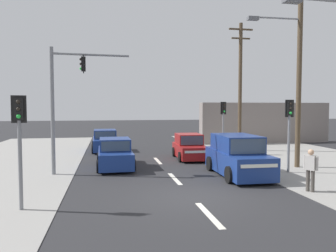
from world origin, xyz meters
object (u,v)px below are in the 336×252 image
(utility_pole_midground_right, at_px, (297,58))
(pedestal_signal_right_kerb, at_px, (289,123))
(pedestal_signal_far_median, at_px, (223,119))
(hatchback_receding_far, at_px, (189,147))
(traffic_signal_mast, at_px, (64,94))
(suv_crossing_left, at_px, (237,157))
(sedan_oncoming_near, at_px, (115,154))
(pedestrian_at_kerb, at_px, (311,168))
(sedan_kerbside_parked, at_px, (105,141))
(utility_pole_background_right, at_px, (240,84))
(pedestal_signal_left_kerb, at_px, (19,133))

(utility_pole_midground_right, xyz_separation_m, pedestal_signal_right_kerb, (-1.12, -1.24, -3.35))
(pedestal_signal_far_median, xyz_separation_m, hatchback_receding_far, (-2.68, -1.30, -1.71))
(traffic_signal_mast, xyz_separation_m, suv_crossing_left, (7.96, -1.76, -2.95))
(traffic_signal_mast, distance_m, sedan_oncoming_near, 4.15)
(hatchback_receding_far, relative_size, pedestrian_at_kerb, 2.27)
(pedestrian_at_kerb, bearing_deg, pedestal_signal_far_median, 88.84)
(traffic_signal_mast, height_order, pedestal_signal_right_kerb, traffic_signal_mast)
(sedan_kerbside_parked, xyz_separation_m, pedestrian_at_kerb, (7.66, -13.34, 0.22))
(sedan_oncoming_near, xyz_separation_m, pedestrian_at_kerb, (7.11, -6.48, 0.22))
(utility_pole_background_right, relative_size, pedestrian_at_kerb, 5.70)
(pedestal_signal_left_kerb, relative_size, sedan_kerbside_parked, 0.83)
(utility_pole_background_right, xyz_separation_m, sedan_kerbside_parked, (-9.76, 1.66, -4.18))
(utility_pole_midground_right, bearing_deg, sedan_oncoming_near, 169.42)
(pedestal_signal_right_kerb, bearing_deg, traffic_signal_mast, 171.22)
(traffic_signal_mast, relative_size, pedestrian_at_kerb, 3.68)
(pedestal_signal_right_kerb, distance_m, pedestal_signal_left_kerb, 11.95)
(utility_pole_midground_right, bearing_deg, pedestal_signal_far_median, 111.78)
(pedestal_signal_far_median, distance_m, suv_crossing_left, 6.99)
(suv_crossing_left, distance_m, sedan_kerbside_parked, 11.72)
(pedestal_signal_right_kerb, distance_m, sedan_kerbside_parked, 13.35)
(utility_pole_background_right, relative_size, pedestal_signal_left_kerb, 2.61)
(hatchback_receding_far, height_order, pedestrian_at_kerb, pedestrian_at_kerb)
(suv_crossing_left, height_order, sedan_oncoming_near, suv_crossing_left)
(utility_pole_midground_right, distance_m, pedestal_signal_left_kerb, 13.84)
(utility_pole_midground_right, xyz_separation_m, suv_crossing_left, (-3.81, -1.35, -4.88))
(pedestal_signal_right_kerb, relative_size, suv_crossing_left, 0.78)
(pedestal_signal_right_kerb, relative_size, pedestal_signal_far_median, 1.00)
(traffic_signal_mast, height_order, sedan_oncoming_near, traffic_signal_mast)
(traffic_signal_mast, bearing_deg, pedestal_signal_right_kerb, -8.78)
(utility_pole_midground_right, distance_m, sedan_oncoming_near, 10.83)
(utility_pole_midground_right, xyz_separation_m, pedestal_signal_left_kerb, (-12.44, -5.06, -3.35))
(pedestal_signal_left_kerb, distance_m, sedan_kerbside_parked, 14.00)
(sedan_oncoming_near, bearing_deg, utility_pole_background_right, 29.46)
(hatchback_receding_far, xyz_separation_m, pedestrian_at_kerb, (2.48, -8.67, 0.22))
(utility_pole_midground_right, relative_size, sedan_kerbside_parked, 2.52)
(pedestal_signal_right_kerb, distance_m, pedestrian_at_kerb, 3.97)
(pedestal_signal_far_median, bearing_deg, sedan_kerbside_parked, 156.81)
(sedan_kerbside_parked, height_order, sedan_oncoming_near, same)
(utility_pole_background_right, relative_size, sedan_kerbside_parked, 2.17)
(utility_pole_background_right, xyz_separation_m, pedestal_signal_far_median, (-1.90, -1.71, -2.46))
(utility_pole_background_right, bearing_deg, pedestrian_at_kerb, -100.19)
(traffic_signal_mast, distance_m, hatchback_receding_far, 8.44)
(pedestal_signal_far_median, bearing_deg, hatchback_receding_far, -154.06)
(hatchback_receding_far, relative_size, sedan_oncoming_near, 0.87)
(pedestal_signal_right_kerb, relative_size, pedestal_signal_left_kerb, 1.00)
(pedestal_signal_left_kerb, height_order, sedan_oncoming_near, pedestal_signal_left_kerb)
(utility_pole_background_right, height_order, pedestal_signal_right_kerb, utility_pole_background_right)
(sedan_oncoming_near, bearing_deg, utility_pole_midground_right, -10.58)
(sedan_kerbside_parked, bearing_deg, utility_pole_background_right, -9.64)
(utility_pole_midground_right, relative_size, utility_pole_background_right, 1.16)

